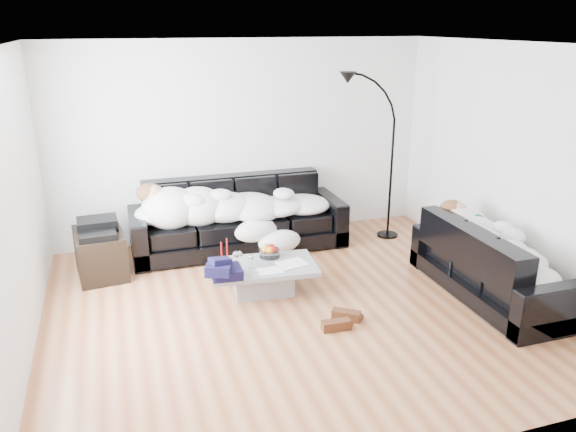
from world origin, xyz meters
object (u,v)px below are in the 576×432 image
object	(u,v)px
wine_glass_c	(251,261)
sofa_back	(238,215)
sofa_right	(493,261)
candle_right	(227,249)
wine_glass_a	(240,258)
wine_glass_b	(236,259)
sleeper_back	(239,201)
coffee_table	(263,279)
fruit_bowl	(269,251)
av_cabinet	(100,253)
stereo	(97,227)
candle_left	(222,253)
shoes	(341,320)
floor_lamp	(392,167)
sleeper_right	(496,241)

from	to	relation	value
wine_glass_c	sofa_back	bearing A→B (deg)	82.40
sofa_right	candle_right	world-z (taller)	sofa_right
sofa_right	wine_glass_a	bearing A→B (deg)	70.84
wine_glass_b	sleeper_back	bearing A→B (deg)	75.38
coffee_table	fruit_bowl	distance (m)	0.33
av_cabinet	stereo	xyz separation A→B (m)	(0.00, 0.00, 0.33)
fruit_bowl	stereo	world-z (taller)	stereo
sleeper_back	av_cabinet	size ratio (longest dim) A/B	3.00
coffee_table	candle_right	distance (m)	0.51
sofa_right	candle_left	bearing A→B (deg)	70.28
candle_right	shoes	xyz separation A→B (m)	(0.87, -1.16, -0.39)
stereo	floor_lamp	world-z (taller)	floor_lamp
av_cabinet	sofa_right	bearing A→B (deg)	-31.07
stereo	floor_lamp	size ratio (longest dim) A/B	0.22
wine_glass_b	shoes	xyz separation A→B (m)	(0.82, -0.93, -0.36)
fruit_bowl	floor_lamp	bearing A→B (deg)	25.87
wine_glass_c	candle_left	world-z (taller)	candle_left
fruit_bowl	wine_glass_b	size ratio (longest dim) A/B	1.31
sofa_right	candle_right	distance (m)	2.84
av_cabinet	floor_lamp	bearing A→B (deg)	-4.75
fruit_bowl	candle_left	bearing A→B (deg)	-179.03
fruit_bowl	av_cabinet	xyz separation A→B (m)	(-1.79, 0.84, -0.14)
candle_right	av_cabinet	distance (m)	1.55
sofa_right	wine_glass_c	bearing A→B (deg)	72.81
wine_glass_b	floor_lamp	size ratio (longest dim) A/B	0.09
fruit_bowl	wine_glass_a	distance (m)	0.37
candle_right	stereo	distance (m)	1.54
wine_glass_a	coffee_table	bearing A→B (deg)	-20.90
wine_glass_a	sofa_right	bearing A→B (deg)	-19.16
wine_glass_c	stereo	bearing A→B (deg)	145.02
sleeper_right	wine_glass_c	bearing A→B (deg)	72.81
sofa_right	fruit_bowl	world-z (taller)	sofa_right
wine_glass_c	stereo	xyz separation A→B (m)	(-1.52, 1.06, 0.18)
candle_left	stereo	world-z (taller)	stereo
sofa_back	wine_glass_b	size ratio (longest dim) A/B	15.40
sofa_right	floor_lamp	xyz separation A→B (m)	(-0.22, 1.93, 0.58)
shoes	stereo	bearing A→B (deg)	152.57
sofa_right	sleeper_back	world-z (taller)	sleeper_back
coffee_table	sofa_right	bearing A→B (deg)	-18.99
floor_lamp	wine_glass_a	bearing A→B (deg)	-173.49
floor_lamp	sofa_right	bearing A→B (deg)	-101.23
coffee_table	shoes	bearing A→B (deg)	-59.05
coffee_table	wine_glass_b	world-z (taller)	wine_glass_b
sleeper_back	av_cabinet	distance (m)	1.77
sleeper_right	coffee_table	size ratio (longest dim) A/B	1.48
candle_right	floor_lamp	world-z (taller)	floor_lamp
sleeper_back	floor_lamp	distance (m)	2.07
wine_glass_a	candle_left	world-z (taller)	candle_left
wine_glass_a	wine_glass_c	size ratio (longest dim) A/B	0.95
candle_left	floor_lamp	world-z (taller)	floor_lamp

